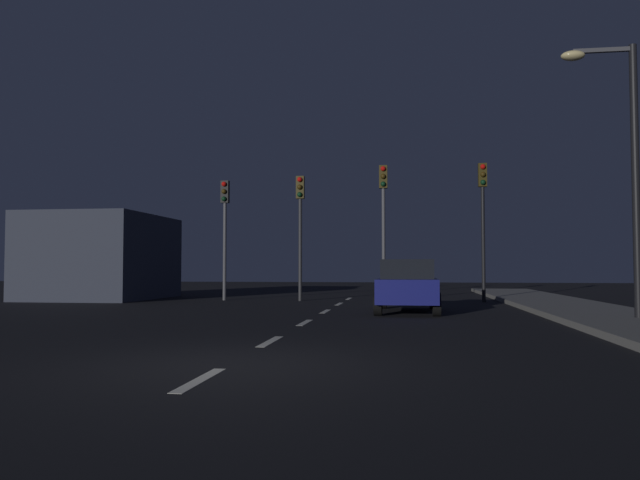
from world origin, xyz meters
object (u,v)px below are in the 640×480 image
traffic_signal_center_left (300,213)px  traffic_signal_far_right (483,205)px  car_stopped_ahead (407,286)px  street_lamp_right (623,154)px  traffic_signal_center_right (383,207)px  traffic_signal_far_left (225,216)px

traffic_signal_center_left → traffic_signal_far_right: size_ratio=0.93×
traffic_signal_far_right → car_stopped_ahead: traffic_signal_far_right is taller
traffic_signal_far_right → street_lamp_right: bearing=-75.9°
traffic_signal_center_right → traffic_signal_far_left: bearing=-180.0°
traffic_signal_center_right → street_lamp_right: bearing=-55.6°
traffic_signal_center_left → street_lamp_right: 12.75m
traffic_signal_far_right → street_lamp_right: street_lamp_right is taller
traffic_signal_center_left → street_lamp_right: street_lamp_right is taller
traffic_signal_far_left → traffic_signal_center_right: traffic_signal_center_right is taller
traffic_signal_far_left → traffic_signal_center_left: size_ratio=0.98×
traffic_signal_far_left → street_lamp_right: size_ratio=0.73×
traffic_signal_center_right → car_stopped_ahead: size_ratio=1.29×
traffic_signal_far_left → traffic_signal_far_right: 10.19m
traffic_signal_center_left → traffic_signal_far_right: traffic_signal_far_right is taller
traffic_signal_center_left → street_lamp_right: size_ratio=0.75×
traffic_signal_far_left → street_lamp_right: 15.16m
traffic_signal_center_right → traffic_signal_far_right: 3.79m
traffic_signal_far_left → traffic_signal_far_right: traffic_signal_far_right is taller
traffic_signal_far_right → car_stopped_ahead: (-2.89, -5.61, -2.91)m
traffic_signal_far_right → street_lamp_right: (2.19, -8.73, 0.32)m
traffic_signal_far_left → street_lamp_right: street_lamp_right is taller
traffic_signal_center_left → traffic_signal_center_right: 3.31m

